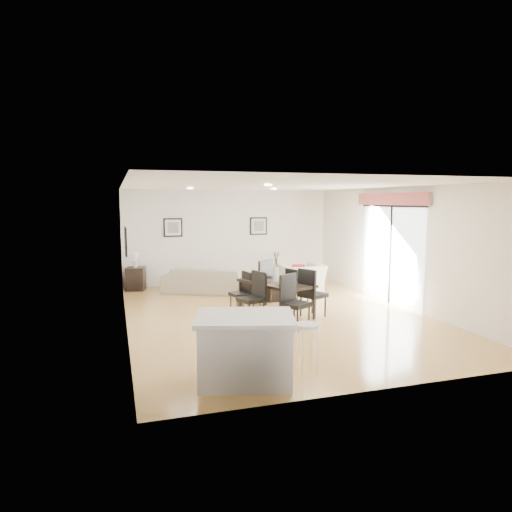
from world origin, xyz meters
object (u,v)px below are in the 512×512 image
object	(u,v)px
dining_chair_wfar	(243,290)
side_table	(136,279)
dining_chair_foot	(263,279)
sofa	(208,280)
bar_stool	(307,331)
dining_chair_head	(292,298)
kitchen_island	(245,348)
armchair	(300,278)
dining_chair_enear	(310,290)
dining_chair_wnear	(255,294)
coffee_table	(261,293)
dining_table	(276,285)
dining_chair_efar	(295,286)

from	to	relation	value
dining_chair_wfar	side_table	size ratio (longest dim) A/B	1.40
dining_chair_foot	dining_chair_wfar	bearing A→B (deg)	15.08
sofa	dining_chair_wfar	size ratio (longest dim) A/B	2.68
sofa	bar_stool	distance (m)	5.98
dining_chair_head	kitchen_island	bearing A→B (deg)	-154.94
armchair	side_table	bearing A→B (deg)	-20.39
side_table	bar_stool	size ratio (longest dim) A/B	0.87
dining_chair_enear	dining_chair_head	world-z (taller)	same
sofa	dining_chair_wfar	world-z (taller)	dining_chair_wfar
kitchen_island	side_table	bearing A→B (deg)	114.50
sofa	dining_chair_head	xyz separation A→B (m)	(0.88, -3.72, 0.23)
dining_chair_head	dining_chair_wnear	bearing A→B (deg)	99.93
dining_chair_wfar	bar_stool	bearing A→B (deg)	-14.92
sofa	side_table	size ratio (longest dim) A/B	3.73
coffee_table	dining_chair_head	bearing A→B (deg)	-88.52
sofa	dining_chair_head	distance (m)	3.83
dining_chair_foot	kitchen_island	world-z (taller)	dining_chair_foot
dining_table	coffee_table	xyz separation A→B (m)	(0.12, 1.36, -0.44)
coffee_table	bar_stool	bearing A→B (deg)	-95.01
dining_chair_wfar	kitchen_island	distance (m)	3.87
dining_chair_enear	side_table	xyz separation A→B (m)	(-3.29, 4.04, -0.26)
dining_chair_efar	kitchen_island	world-z (taller)	kitchen_island
armchair	coffee_table	world-z (taller)	armchair
dining_chair_wnear	side_table	world-z (taller)	dining_chair_wnear
dining_chair_head	coffee_table	world-z (taller)	dining_chair_head
dining_chair_foot	dining_chair_efar	bearing A→B (deg)	102.47
kitchen_island	dining_table	bearing A→B (deg)	79.39
dining_table	dining_chair_enear	size ratio (longest dim) A/B	1.84
sofa	armchair	size ratio (longest dim) A/B	2.06
armchair	bar_stool	xyz separation A→B (m)	(-2.18, -5.40, 0.25)
sofa	coffee_table	xyz separation A→B (m)	(1.04, -1.32, -0.15)
dining_table	dining_chair_foot	bearing A→B (deg)	66.58
dining_chair_efar	dining_chair_foot	distance (m)	0.85
dining_chair_head	coffee_table	distance (m)	2.43
sofa	bar_stool	xyz separation A→B (m)	(0.19, -5.97, 0.28)
dining_chair_foot	coffee_table	distance (m)	0.51
dining_table	dining_chair_enear	world-z (taller)	dining_chair_enear
dining_chair_efar	coffee_table	bearing A→B (deg)	6.09
sofa	kitchen_island	xyz separation A→B (m)	(-0.69, -5.97, 0.12)
dining_chair_foot	kitchen_island	size ratio (longest dim) A/B	0.69
dining_table	bar_stool	xyz separation A→B (m)	(-0.73, -3.30, -0.01)
dining_table	dining_chair_head	xyz separation A→B (m)	(-0.04, -1.04, -0.06)
sofa	dining_chair_enear	distance (m)	3.49
sofa	dining_chair_foot	distance (m)	1.92
dining_chair_wfar	dining_chair_head	distance (m)	1.57
dining_table	side_table	distance (m)	4.50
dining_chair_wnear	dining_chair_enear	size ratio (longest dim) A/B	0.98
dining_table	dining_chair_efar	size ratio (longest dim) A/B	2.08
sofa	dining_chair_enear	size ratio (longest dim) A/B	2.28
coffee_table	bar_stool	distance (m)	4.75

